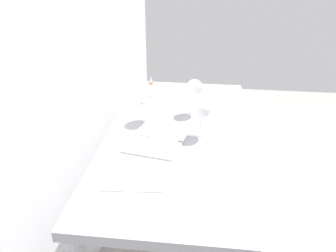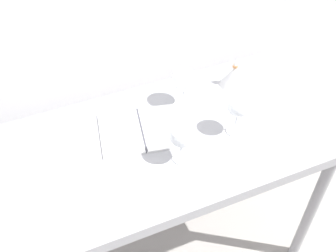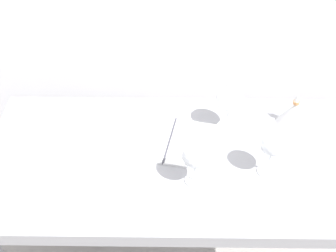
{
  "view_description": "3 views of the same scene",
  "coord_description": "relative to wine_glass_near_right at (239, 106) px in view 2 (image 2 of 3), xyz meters",
  "views": [
    {
      "loc": [
        -1.61,
        -0.16,
        1.76
      ],
      "look_at": [
        -0.0,
        0.03,
        0.95
      ],
      "focal_mm": 42.19,
      "sensor_mm": 36.0,
      "label": 1
    },
    {
      "loc": [
        -0.4,
        -1.0,
        2.07
      ],
      "look_at": [
        0.04,
        0.03,
        0.93
      ],
      "focal_mm": 45.03,
      "sensor_mm": 36.0,
      "label": 2
    },
    {
      "loc": [
        -0.04,
        -1.06,
        2.01
      ],
      "look_at": [
        -0.06,
        0.04,
        1.01
      ],
      "focal_mm": 46.97,
      "sensor_mm": 36.0,
      "label": 3
    }
  ],
  "objects": [
    {
      "name": "tasting_sheet_upper",
      "position": [
        -0.66,
        0.2,
        -0.13
      ],
      "size": [
        0.18,
        0.28,
        0.0
      ],
      "primitive_type": "cube",
      "rotation": [
        0.0,
        0.0,
        0.08
      ],
      "color": "white",
      "rests_on": "steel_counter"
    },
    {
      "name": "steel_counter",
      "position": [
        -0.28,
        0.06,
        -0.23
      ],
      "size": [
        1.4,
        0.65,
        0.9
      ],
      "color": "gray",
      "rests_on": "ground_plane"
    },
    {
      "name": "wine_glass_far_right",
      "position": [
        -0.12,
        0.22,
        -0.0
      ],
      "size": [
        0.1,
        0.1,
        0.18
      ],
      "color": "white",
      "rests_on": "steel_counter"
    },
    {
      "name": "wine_glass_near_right",
      "position": [
        0.0,
        0.0,
        0.0
      ],
      "size": [
        0.09,
        0.09,
        0.18
      ],
      "color": "white",
      "rests_on": "steel_counter"
    },
    {
      "name": "wine_glass_near_center",
      "position": [
        -0.25,
        -0.04,
        -0.01
      ],
      "size": [
        0.09,
        0.09,
        0.17
      ],
      "color": "white",
      "rests_on": "steel_counter"
    },
    {
      "name": "open_notebook",
      "position": [
        -0.33,
        0.14,
        -0.12
      ],
      "size": [
        0.36,
        0.29,
        0.01
      ],
      "rotation": [
        0.0,
        0.0,
        -0.19
      ],
      "color": "white",
      "rests_on": "steel_counter"
    },
    {
      "name": "decanter_funnel",
      "position": [
        0.13,
        0.25,
        -0.08
      ],
      "size": [
        0.12,
        0.12,
        0.14
      ],
      "color": "silver",
      "rests_on": "steel_counter"
    }
  ]
}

